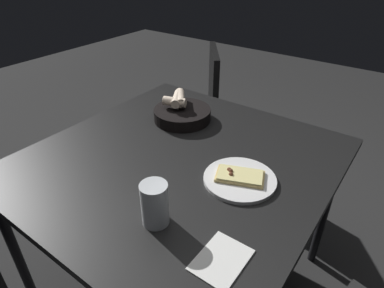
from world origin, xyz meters
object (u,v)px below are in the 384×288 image
dining_table (179,169)px  beer_glass (155,206)px  bread_basket (181,112)px  chair_far (196,108)px  pizza_plate (240,178)px

dining_table → beer_glass: (0.31, 0.16, 0.12)m
bread_basket → beer_glass: size_ratio=1.91×
dining_table → chair_far: 0.97m
dining_table → beer_glass: size_ratio=8.21×
chair_far → beer_glass: bearing=30.2°
beer_glass → bread_basket: bearing=-148.9°
dining_table → bread_basket: (-0.26, -0.19, 0.09)m
dining_table → bread_basket: bread_basket is taller
dining_table → chair_far: bearing=-148.4°
dining_table → pizza_plate: bearing=92.2°
pizza_plate → bread_basket: (-0.25, -0.45, 0.03)m
dining_table → pizza_plate: 0.27m
pizza_plate → chair_far: bearing=-136.5°
pizza_plate → beer_glass: beer_glass is taller
dining_table → bread_basket: bearing=-144.0°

